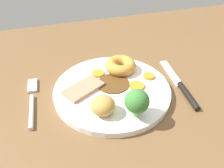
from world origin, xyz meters
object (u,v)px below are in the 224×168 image
at_px(carrot_coin_back, 136,85).
at_px(fork, 32,99).
at_px(meat_slice_main, 83,88).
at_px(yorkshire_pudding, 120,65).
at_px(broccoli_floret, 137,102).
at_px(dinner_plate, 112,90).
at_px(carrot_coin_front, 149,76).
at_px(roast_potato_left, 103,105).
at_px(knife, 181,86).
at_px(carrot_coin_side, 98,73).

distance_m(carrot_coin_back, fork, 0.22).
bearing_deg(meat_slice_main, carrot_coin_back, -10.04).
bearing_deg(yorkshire_pudding, carrot_coin_back, -78.19).
xyz_separation_m(broccoli_floret, fork, (-0.19, 0.12, -0.04)).
bearing_deg(dinner_plate, carrot_coin_front, 7.39).
distance_m(carrot_coin_front, broccoli_floret, 0.13).
relative_size(yorkshire_pudding, carrot_coin_front, 2.85).
distance_m(yorkshire_pudding, roast_potato_left, 0.15).
relative_size(meat_slice_main, roast_potato_left, 1.79).
bearing_deg(carrot_coin_front, knife, -34.07).
height_order(dinner_plate, knife, dinner_plate).
height_order(carrot_coin_back, knife, carrot_coin_back).
bearing_deg(broccoli_floret, carrot_coin_back, 67.56).
height_order(carrot_coin_front, fork, carrot_coin_front).
bearing_deg(fork, knife, -96.84).
bearing_deg(carrot_coin_back, knife, -11.50).
height_order(carrot_coin_back, fork, carrot_coin_back).
relative_size(carrot_coin_front, knife, 0.14).
distance_m(carrot_coin_front, carrot_coin_side, 0.12).
bearing_deg(roast_potato_left, carrot_coin_front, 31.21).
bearing_deg(carrot_coin_back, carrot_coin_side, 135.88).
distance_m(roast_potato_left, knife, 0.20).
xyz_separation_m(carrot_coin_back, knife, (0.10, -0.02, -0.01)).
distance_m(carrot_coin_side, knife, 0.19).
xyz_separation_m(dinner_plate, carrot_coin_side, (-0.02, 0.06, 0.01)).
bearing_deg(yorkshire_pudding, carrot_coin_side, -179.65).
bearing_deg(carrot_coin_side, dinner_plate, -73.82).
bearing_deg(yorkshire_pudding, knife, -37.51).
height_order(broccoli_floret, knife, broccoli_floret).
relative_size(dinner_plate, carrot_coin_back, 7.91).
distance_m(dinner_plate, meat_slice_main, 0.06).
relative_size(fork, knife, 0.82).
distance_m(broccoli_floret, fork, 0.22).
bearing_deg(meat_slice_main, roast_potato_left, -73.79).
xyz_separation_m(carrot_coin_front, fork, (-0.26, 0.01, -0.01)).
relative_size(yorkshire_pudding, carrot_coin_back, 2.28).
height_order(dinner_plate, yorkshire_pudding, yorkshire_pudding).
bearing_deg(dinner_plate, roast_potato_left, -119.71).
bearing_deg(broccoli_floret, carrot_coin_front, 54.94).
xyz_separation_m(yorkshire_pudding, carrot_coin_front, (0.05, -0.05, -0.01)).
bearing_deg(roast_potato_left, carrot_coin_side, 80.32).
bearing_deg(dinner_plate, fork, 172.04).
xyz_separation_m(yorkshire_pudding, carrot_coin_side, (-0.06, -0.00, -0.01)).
height_order(yorkshire_pudding, knife, yorkshire_pudding).
height_order(carrot_coin_front, carrot_coin_back, carrot_coin_front).
height_order(yorkshire_pudding, broccoli_floret, broccoli_floret).
height_order(meat_slice_main, carrot_coin_front, meat_slice_main).
height_order(fork, knife, knife).
distance_m(roast_potato_left, carrot_coin_side, 0.13).
xyz_separation_m(yorkshire_pudding, broccoli_floret, (-0.02, -0.15, 0.02)).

